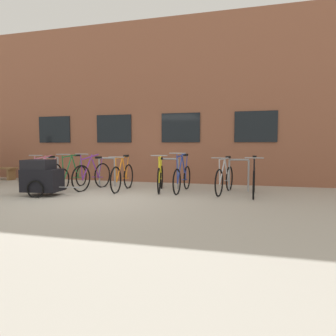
# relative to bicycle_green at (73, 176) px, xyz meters

# --- Properties ---
(ground_plane) EXTENTS (42.00, 42.00, 0.00)m
(ground_plane) POSITION_rel_bicycle_green_xyz_m (1.71, -1.31, -0.37)
(ground_plane) COLOR #B2ADA0
(storefront_building) EXTENTS (28.00, 5.25, 5.49)m
(storefront_building) POSITION_rel_bicycle_green_xyz_m (1.71, 4.50, 2.37)
(storefront_building) COLOR brown
(storefront_building) RESTS_ON ground
(bike_rack) EXTENTS (6.57, 0.05, 0.90)m
(bike_rack) POSITION_rel_bicycle_green_xyz_m (1.84, 0.59, 0.17)
(bike_rack) COLOR gray
(bike_rack) RESTS_ON ground
(bicycle_green) EXTENTS (0.44, 1.67, 1.05)m
(bicycle_green) POSITION_rel_bicycle_green_xyz_m (0.00, 0.00, 0.00)
(bicycle_green) COLOR black
(bicycle_green) RESTS_ON ground
(bicycle_orange) EXTENTS (0.44, 1.70, 1.02)m
(bicycle_orange) POSITION_rel_bicycle_green_xyz_m (1.65, -0.10, 0.02)
(bicycle_orange) COLOR black
(bicycle_orange) RESTS_ON ground
(bicycle_purple) EXTENTS (0.47, 1.69, 1.07)m
(bicycle_purple) POSITION_rel_bicycle_green_xyz_m (0.71, -0.10, 0.03)
(bicycle_purple) COLOR black
(bicycle_purple) RESTS_ON ground
(bicycle_silver) EXTENTS (0.50, 1.76, 1.00)m
(bicycle_silver) POSITION_rel_bicycle_green_xyz_m (4.48, 0.14, 0.01)
(bicycle_silver) COLOR black
(bicycle_silver) RESTS_ON ground
(bicycle_pink) EXTENTS (0.44, 1.72, 1.02)m
(bicycle_pink) POSITION_rel_bicycle_green_xyz_m (-0.86, -0.08, 0.01)
(bicycle_pink) COLOR black
(bicycle_pink) RESTS_ON ground
(bicycle_yellow) EXTENTS (0.49, 1.66, 1.04)m
(bicycle_yellow) POSITION_rel_bicycle_green_xyz_m (2.71, 0.11, 0.01)
(bicycle_yellow) COLOR black
(bicycle_yellow) RESTS_ON ground
(bicycle_black) EXTENTS (0.44, 1.80, 1.02)m
(bicycle_black) POSITION_rel_bicycle_green_xyz_m (5.23, -0.02, 0.02)
(bicycle_black) COLOR black
(bicycle_black) RESTS_ON ground
(bicycle_blue) EXTENTS (0.44, 1.76, 1.10)m
(bicycle_blue) POSITION_rel_bicycle_green_xyz_m (3.33, 0.13, 0.02)
(bicycle_blue) COLOR black
(bicycle_blue) RESTS_ON ground
(bike_trailer) EXTENTS (1.48, 0.75, 0.93)m
(bike_trailer) POSITION_rel_bicycle_green_xyz_m (0.00, -1.40, 0.10)
(bike_trailer) COLOR black
(bike_trailer) RESTS_ON ground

